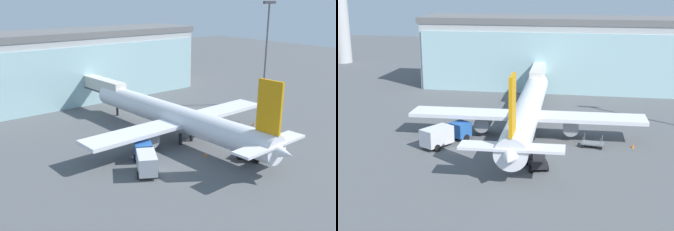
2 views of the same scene
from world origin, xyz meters
TOP-DOWN VIEW (x-y plane):
  - ground at (0.00, 0.00)m, footprint 240.00×240.00m
  - terminal_building at (0.00, 38.30)m, footprint 51.29×14.86m
  - jet_bridge at (-0.97, 27.47)m, footprint 3.14×13.02m
  - apron_light_mast at (26.41, 12.08)m, footprint 3.20×0.40m
  - airplane at (0.35, 6.60)m, footprint 31.77×39.87m
  - catering_truck at (-9.40, 0.25)m, footprint 5.36×7.48m
  - baggage_cart at (9.38, 3.15)m, footprint 2.96×1.90m
  - pushback_tug at (3.39, -5.37)m, footprint 3.06×3.62m
  - safety_cone_nose at (-0.70, -1.07)m, footprint 0.36×0.36m
  - safety_cone_wingtip at (14.44, 3.91)m, footprint 0.36×0.36m

SIDE VIEW (x-z plane):
  - ground at x=0.00m, z-range 0.00..0.00m
  - safety_cone_nose at x=-0.70m, z-range 0.00..0.55m
  - safety_cone_wingtip at x=14.44m, z-range 0.00..0.55m
  - baggage_cart at x=9.38m, z-range -0.25..1.25m
  - pushback_tug at x=3.39m, z-range -0.18..2.12m
  - catering_truck at x=-9.40m, z-range 0.14..2.79m
  - airplane at x=0.35m, z-range -2.36..9.06m
  - jet_bridge at x=-0.97m, z-range 1.62..7.62m
  - terminal_building at x=0.00m, z-range 0.00..13.94m
  - apron_light_mast at x=26.41m, z-range 1.76..21.35m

